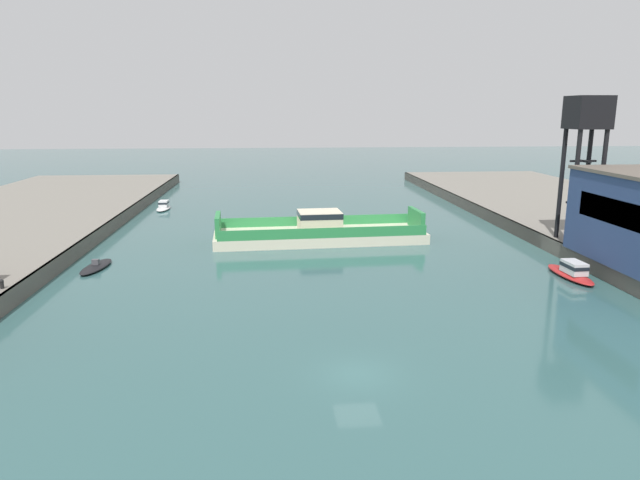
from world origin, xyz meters
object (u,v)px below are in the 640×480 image
moored_boat_near_right (572,272)px  crane_tower (587,127)px  moored_boat_near_left (96,266)px  moored_boat_mid_left (164,206)px  chain_ferry (320,232)px

moored_boat_near_right → crane_tower: size_ratio=0.47×
moored_boat_near_left → moored_boat_mid_left: (0.26, 32.45, 0.27)m
chain_ferry → moored_boat_near_right: 26.35m
chain_ferry → moored_boat_mid_left: 31.21m
moored_boat_near_left → moored_boat_near_right: size_ratio=0.87×
chain_ferry → crane_tower: (25.26, -8.36, 11.72)m
moored_boat_mid_left → crane_tower: crane_tower is taller
moored_boat_near_right → moored_boat_mid_left: moored_boat_near_right is taller
chain_ferry → moored_boat_mid_left: chain_ferry is taller
chain_ferry → moored_boat_near_right: chain_ferry is taller
chain_ferry → moored_boat_near_right: bearing=-38.1°
moored_boat_mid_left → chain_ferry: bearing=-46.9°
moored_boat_near_right → moored_boat_mid_left: bearing=137.2°
moored_boat_mid_left → crane_tower: size_ratio=0.38×
moored_boat_near_right → crane_tower: 15.20m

